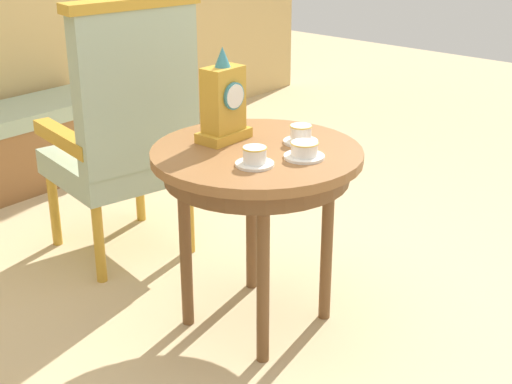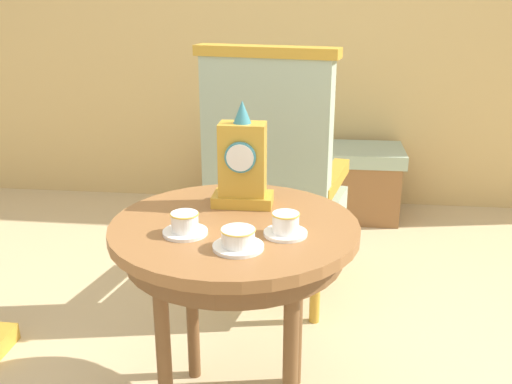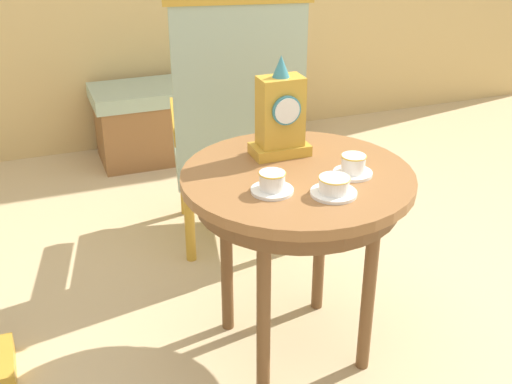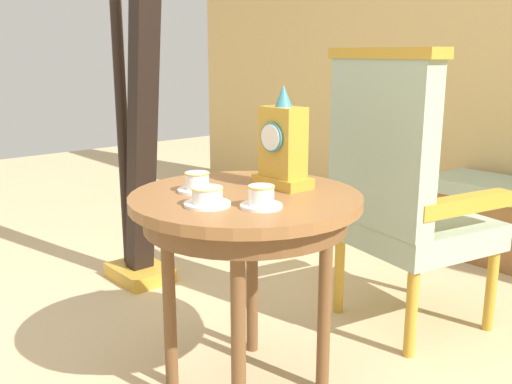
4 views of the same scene
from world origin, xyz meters
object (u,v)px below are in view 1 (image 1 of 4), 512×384
object	(u,v)px
teacup_right	(304,151)
window_bench	(10,150)
mantel_clock	(224,104)
armchair	(126,129)
teacup_left	(255,157)
side_table	(257,171)
teacup_center	(301,135)

from	to	relation	value
teacup_right	window_bench	size ratio (longest dim) A/B	0.12
mantel_clock	armchair	bearing A→B (deg)	85.39
armchair	window_bench	distance (m)	1.18
teacup_left	window_bench	distance (m)	2.05
side_table	teacup_center	xyz separation A→B (m)	(0.16, -0.07, 0.11)
teacup_center	side_table	bearing A→B (deg)	155.22
side_table	teacup_right	bearing A→B (deg)	-78.21
side_table	mantel_clock	xyz separation A→B (m)	(0.00, 0.16, 0.21)
teacup_right	teacup_center	size ratio (longest dim) A/B	1.12
mantel_clock	armchair	xyz separation A→B (m)	(0.05, 0.60, -0.23)
teacup_left	teacup_right	size ratio (longest dim) A/B	0.93
teacup_center	window_bench	distance (m)	2.01
side_table	armchair	distance (m)	0.76
side_table	mantel_clock	distance (m)	0.26
mantel_clock	teacup_left	bearing A→B (deg)	-116.97
teacup_right	mantel_clock	world-z (taller)	mantel_clock
teacup_center	armchair	bearing A→B (deg)	97.10
armchair	side_table	bearing A→B (deg)	-93.94
side_table	teacup_center	distance (m)	0.20
side_table	armchair	bearing A→B (deg)	86.06
teacup_right	armchair	bearing A→B (deg)	89.06
teacup_center	teacup_right	bearing A→B (deg)	-138.52
teacup_center	armchair	xyz separation A→B (m)	(-0.10, 0.83, -0.12)
armchair	window_bench	world-z (taller)	armchair
mantel_clock	window_bench	bearing A→B (deg)	84.77
teacup_right	mantel_clock	xyz separation A→B (m)	(-0.03, 0.33, 0.11)
teacup_left	mantel_clock	distance (m)	0.30
window_bench	teacup_right	bearing A→B (deg)	-93.46
teacup_left	teacup_right	bearing A→B (deg)	-26.03
side_table	teacup_center	world-z (taller)	teacup_center
teacup_right	mantel_clock	size ratio (longest dim) A/B	0.41
side_table	window_bench	size ratio (longest dim) A/B	0.63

